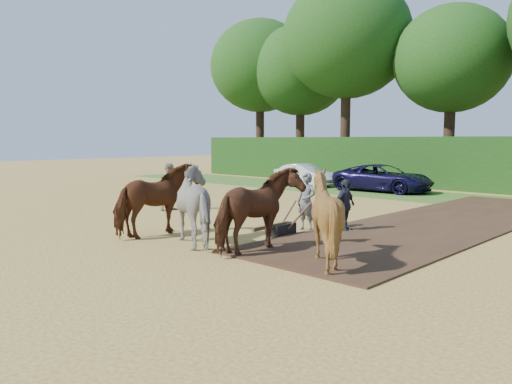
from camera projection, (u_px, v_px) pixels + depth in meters
name	position (u px, v px, depth m)	size (l,w,h in m)	color
ground	(273.00, 248.00, 13.12)	(120.00, 120.00, 0.00)	gold
earth_strip	(443.00, 222.00, 17.08)	(4.50, 17.00, 0.05)	#472D1C
grass_verge	(476.00, 201.00, 23.11)	(50.00, 5.00, 0.03)	#38601E
hedgerow	(510.00, 165.00, 26.17)	(46.00, 1.60, 3.00)	#14380F
spectator_near	(171.00, 187.00, 19.98)	(0.92, 0.72, 1.89)	#ADA688
spectator_far	(345.00, 205.00, 15.39)	(0.95, 0.40, 1.63)	#252732
plough_team	(233.00, 207.00, 13.02)	(7.09, 5.39, 2.16)	#5E2B17
treeline	(504.00, 33.00, 28.83)	(48.70, 10.60, 14.21)	#382616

